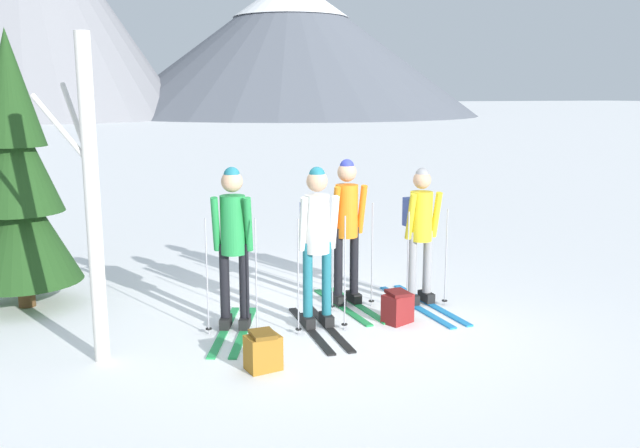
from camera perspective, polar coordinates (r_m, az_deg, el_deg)
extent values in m
plane|color=white|center=(8.15, -0.25, -7.90)|extent=(400.00, 400.00, 0.00)
cube|color=green|center=(7.74, -6.42, -8.94)|extent=(0.73, 1.53, 0.02)
cube|color=green|center=(7.77, -8.05, -8.89)|extent=(0.73, 1.53, 0.02)
cube|color=black|center=(7.81, -6.33, -8.20)|extent=(0.20, 0.28, 0.12)
cylinder|color=black|center=(7.67, -6.40, -4.83)|extent=(0.11, 0.11, 0.88)
cube|color=black|center=(7.84, -7.93, -8.16)|extent=(0.20, 0.28, 0.12)
cylinder|color=black|center=(7.70, -8.03, -4.79)|extent=(0.11, 0.11, 0.88)
cylinder|color=#238C42|center=(7.54, -7.33, -0.07)|extent=(0.28, 0.28, 0.66)
sphere|color=tan|center=(7.46, -7.42, 3.57)|extent=(0.24, 0.24, 0.24)
sphere|color=#1E6B7A|center=(7.45, -7.44, 4.11)|extent=(0.18, 0.18, 0.18)
cylinder|color=#238C42|center=(7.45, -6.04, -0.03)|extent=(0.16, 0.22, 0.62)
cylinder|color=#238C42|center=(7.51, -8.77, -0.02)|extent=(0.16, 0.22, 0.62)
cylinder|color=#A5A5AD|center=(7.45, -5.39, -4.49)|extent=(0.02, 0.02, 1.31)
cylinder|color=black|center=(7.63, -5.31, -8.82)|extent=(0.07, 0.07, 0.01)
cylinder|color=#A5A5AD|center=(7.53, -9.48, -4.41)|extent=(0.02, 0.02, 1.31)
cylinder|color=black|center=(7.71, -9.34, -8.69)|extent=(0.07, 0.07, 0.01)
cube|color=black|center=(7.69, -7.14, 0.41)|extent=(0.30, 0.25, 0.36)
cube|color=black|center=(7.80, 0.75, -8.72)|extent=(0.21, 1.59, 0.02)
cube|color=black|center=(7.73, -0.82, -8.88)|extent=(0.21, 1.59, 0.02)
cube|color=black|center=(7.86, 0.53, -8.00)|extent=(0.13, 0.27, 0.12)
cylinder|color=#1E6B7A|center=(7.72, 0.53, -4.66)|extent=(0.11, 0.11, 0.87)
cube|color=black|center=(7.80, -1.03, -8.16)|extent=(0.13, 0.27, 0.12)
cylinder|color=#1E6B7A|center=(7.66, -1.04, -4.79)|extent=(0.11, 0.11, 0.87)
cylinder|color=white|center=(7.54, -0.25, 0.00)|extent=(0.28, 0.28, 0.66)
sphere|color=tan|center=(7.47, -0.26, 3.63)|extent=(0.24, 0.24, 0.24)
sphere|color=#1E6B7A|center=(7.46, -0.26, 4.17)|extent=(0.18, 0.18, 0.18)
cylinder|color=white|center=(7.54, 1.19, 0.13)|extent=(0.10, 0.21, 0.62)
cylinder|color=white|center=(7.43, -1.45, -0.03)|extent=(0.10, 0.21, 0.62)
cylinder|color=#A5A5AD|center=(7.58, 2.10, -4.19)|extent=(0.02, 0.02, 1.31)
cylinder|color=black|center=(7.76, 2.07, -8.44)|extent=(0.07, 0.07, 0.01)
cylinder|color=#A5A5AD|center=(7.42, -1.85, -4.51)|extent=(0.02, 0.02, 1.31)
cylinder|color=black|center=(7.60, -1.82, -8.84)|extent=(0.07, 0.07, 0.01)
cube|color=#384C99|center=(7.70, -0.62, 0.47)|extent=(0.27, 0.18, 0.36)
cube|color=green|center=(8.63, 3.15, -6.78)|extent=(0.13, 1.57, 0.02)
cube|color=green|center=(8.54, 1.81, -6.96)|extent=(0.13, 1.57, 0.02)
cube|color=black|center=(8.69, 2.86, -6.16)|extent=(0.12, 0.26, 0.12)
cylinder|color=black|center=(8.56, 2.89, -3.10)|extent=(0.11, 0.11, 0.87)
cube|color=black|center=(8.60, 1.53, -6.33)|extent=(0.12, 0.26, 0.12)
cylinder|color=black|center=(8.47, 1.55, -3.25)|extent=(0.11, 0.11, 0.87)
cylinder|color=orange|center=(8.38, 2.25, 1.11)|extent=(0.28, 0.28, 0.66)
sphere|color=tan|center=(8.32, 2.28, 4.38)|extent=(0.24, 0.24, 0.24)
sphere|color=#2D389E|center=(8.31, 2.28, 4.87)|extent=(0.18, 0.18, 0.18)
cylinder|color=orange|center=(8.41, 3.54, 1.25)|extent=(0.09, 0.21, 0.62)
cylinder|color=orange|center=(8.25, 1.30, 1.08)|extent=(0.09, 0.21, 0.62)
cylinder|color=#A5A5AD|center=(8.45, 4.40, -2.62)|extent=(0.02, 0.02, 1.31)
cylinder|color=black|center=(8.61, 4.35, -6.47)|extent=(0.07, 0.07, 0.01)
cylinder|color=#A5A5AD|center=(8.22, 1.06, -2.97)|extent=(0.02, 0.02, 1.31)
cylinder|color=black|center=(8.39, 1.04, -6.92)|extent=(0.07, 0.07, 0.01)
cube|color=#1E84D1|center=(8.74, 9.25, -6.67)|extent=(0.09, 1.78, 0.02)
cube|color=#1E84D1|center=(8.64, 7.99, -6.85)|extent=(0.09, 1.78, 0.02)
cube|color=black|center=(8.80, 8.93, -6.06)|extent=(0.11, 0.26, 0.12)
cylinder|color=gray|center=(8.68, 9.02, -3.20)|extent=(0.11, 0.11, 0.82)
cube|color=black|center=(8.70, 7.67, -6.23)|extent=(0.11, 0.26, 0.12)
cylinder|color=gray|center=(8.58, 7.75, -3.35)|extent=(0.11, 0.11, 0.82)
cylinder|color=yellow|center=(8.50, 8.50, 0.65)|extent=(0.28, 0.28, 0.62)
sphere|color=tan|center=(8.43, 8.59, 3.69)|extent=(0.22, 0.22, 0.22)
sphere|color=gray|center=(8.43, 8.60, 4.14)|extent=(0.17, 0.17, 0.17)
cylinder|color=yellow|center=(8.54, 9.75, 0.78)|extent=(0.08, 0.20, 0.59)
cylinder|color=yellow|center=(8.36, 7.64, 0.62)|extent=(0.08, 0.20, 0.59)
cylinder|color=#A5A5AD|center=(8.60, 10.56, -2.81)|extent=(0.02, 0.02, 1.24)
cylinder|color=black|center=(8.74, 10.44, -6.36)|extent=(0.07, 0.07, 0.01)
cylinder|color=#A5A5AD|center=(8.33, 7.40, -3.16)|extent=(0.02, 0.02, 1.24)
cylinder|color=black|center=(8.48, 7.31, -6.82)|extent=(0.07, 0.07, 0.01)
cube|color=#384C99|center=(8.64, 7.94, 1.04)|extent=(0.26, 0.16, 0.36)
cylinder|color=#51381E|center=(9.25, -23.54, -4.42)|extent=(0.20, 0.20, 0.66)
cone|color=#1E4219|center=(9.10, -23.87, -0.20)|extent=(1.40, 1.40, 1.39)
cone|color=#1E4219|center=(8.99, -24.30, 5.28)|extent=(1.07, 1.07, 1.39)
cone|color=#1E4219|center=(8.96, -24.71, 10.39)|extent=(0.77, 0.77, 1.39)
cylinder|color=silver|center=(6.85, -18.58, 1.69)|extent=(0.15, 0.15, 3.20)
cylinder|color=silver|center=(6.97, -21.03, 7.56)|extent=(0.50, 0.45, 0.66)
cylinder|color=silver|center=(7.09, -19.95, 8.38)|extent=(0.22, 0.67, 0.70)
cube|color=#99661E|center=(6.67, -4.81, -10.74)|extent=(0.35, 0.28, 0.34)
cube|color=brown|center=(6.61, -4.84, -9.21)|extent=(0.22, 0.28, 0.04)
cube|color=maroon|center=(7.99, 6.55, -7.08)|extent=(0.38, 0.34, 0.34)
cube|color=maroon|center=(7.93, 6.58, -5.78)|extent=(0.22, 0.28, 0.04)
cone|color=slate|center=(85.09, -2.44, 14.68)|extent=(45.10, 45.10, 16.46)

